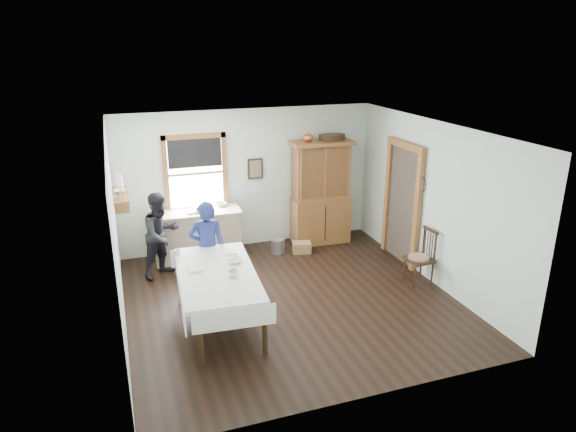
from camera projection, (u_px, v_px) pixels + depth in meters
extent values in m
cube|color=black|center=(290.00, 299.00, 8.14)|extent=(5.00, 5.00, 0.01)
cube|color=white|center=(290.00, 130.00, 7.26)|extent=(5.00, 5.00, 0.01)
cube|color=silver|center=(248.00, 179.00, 9.93)|extent=(5.00, 0.01, 2.70)
cube|color=silver|center=(367.00, 294.00, 5.47)|extent=(5.00, 0.01, 2.70)
cube|color=silver|center=(116.00, 240.00, 6.93)|extent=(0.01, 5.00, 2.70)
cube|color=silver|center=(433.00, 203.00, 8.47)|extent=(0.01, 5.00, 2.70)
cube|color=white|center=(196.00, 173.00, 9.55)|extent=(1.00, 0.02, 1.30)
cube|color=#985B2F|center=(194.00, 136.00, 9.30)|extent=(1.18, 0.06, 0.09)
cube|color=#985B2F|center=(198.00, 209.00, 9.75)|extent=(1.18, 0.06, 0.09)
cube|color=#985B2F|center=(166.00, 176.00, 9.36)|extent=(0.09, 0.06, 1.48)
cube|color=#985B2F|center=(225.00, 171.00, 9.69)|extent=(0.09, 0.06, 1.48)
cube|color=black|center=(195.00, 153.00, 9.38)|extent=(0.98, 0.03, 0.52)
cube|color=#41382E|center=(403.00, 206.00, 9.32)|extent=(0.03, 0.90, 2.10)
cube|color=#985B2F|center=(417.00, 214.00, 8.86)|extent=(0.08, 0.12, 2.10)
cube|color=#985B2F|center=(387.00, 198.00, 9.77)|extent=(0.08, 0.12, 2.10)
cube|color=#985B2F|center=(406.00, 145.00, 8.95)|extent=(0.08, 1.14, 0.12)
cube|color=#985B2F|center=(121.00, 195.00, 8.25)|extent=(0.24, 1.00, 0.04)
cube|color=#985B2F|center=(122.00, 208.00, 7.92)|extent=(0.22, 0.03, 0.18)
cube|color=#985B2F|center=(120.00, 194.00, 8.64)|extent=(0.22, 0.03, 0.18)
cube|color=#CBB18D|center=(120.00, 192.00, 7.93)|extent=(0.03, 0.22, 0.24)
cylinder|color=silver|center=(119.00, 181.00, 8.52)|extent=(0.12, 0.12, 0.22)
cube|color=#322111|center=(255.00, 169.00, 9.88)|extent=(0.30, 0.04, 0.40)
torus|color=black|center=(422.00, 177.00, 8.60)|extent=(0.01, 0.27, 0.27)
cube|color=#CBB18D|center=(197.00, 235.00, 9.55)|extent=(1.65, 0.69, 0.93)
cube|color=#985B2F|center=(321.00, 193.00, 10.17)|extent=(1.23, 0.62, 2.06)
cube|color=white|center=(218.00, 299.00, 7.30)|extent=(1.24, 2.16, 0.83)
cube|color=#322111|center=(419.00, 257.00, 8.54)|extent=(0.48, 0.48, 0.97)
cube|color=gray|center=(278.00, 246.00, 9.88)|extent=(0.31, 0.31, 0.28)
cube|color=olive|center=(302.00, 247.00, 9.91)|extent=(0.39, 0.32, 0.20)
imported|color=navy|center=(208.00, 252.00, 8.14)|extent=(0.58, 0.43, 1.45)
imported|color=black|center=(162.00, 238.00, 8.80)|extent=(0.85, 0.80, 1.38)
imported|color=silver|center=(233.00, 274.00, 7.00)|extent=(0.15, 0.15, 0.11)
imported|color=silver|center=(178.00, 252.00, 7.71)|extent=(0.10, 0.10, 0.09)
imported|color=silver|center=(235.00, 261.00, 7.46)|extent=(0.30, 0.30, 0.06)
imported|color=#76664F|center=(186.00, 212.00, 9.30)|extent=(0.19, 0.24, 0.02)
imported|color=silver|center=(221.00, 204.00, 9.68)|extent=(0.24, 0.24, 0.07)
imported|color=silver|center=(120.00, 191.00, 8.27)|extent=(0.22, 0.22, 0.05)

